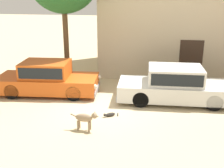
{
  "coord_description": "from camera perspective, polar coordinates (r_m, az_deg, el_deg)",
  "views": [
    {
      "loc": [
        2.15,
        -9.93,
        4.36
      ],
      "look_at": [
        0.61,
        0.2,
        0.9
      ],
      "focal_mm": 44.96,
      "sensor_mm": 36.0,
      "label": 1
    }
  ],
  "objects": [
    {
      "name": "parked_sedan_second",
      "position": [
        11.62,
        12.75,
        -0.1
      ],
      "size": [
        4.8,
        1.91,
        1.45
      ],
      "rotation": [
        0.0,
        0.0,
        0.03
      ],
      "color": "silver",
      "rests_on": "ground_plane"
    },
    {
      "name": "stray_cat",
      "position": [
        10.2,
        -0.44,
        -6.23
      ],
      "size": [
        0.53,
        0.41,
        0.15
      ],
      "rotation": [
        0.0,
        0.0,
        3.69
      ],
      "color": "#2D2B28",
      "rests_on": "ground_plane"
    },
    {
      "name": "stray_dog_spotted",
      "position": [
        9.13,
        -5.33,
        -6.91
      ],
      "size": [
        0.97,
        0.26,
        0.68
      ],
      "rotation": [
        0.0,
        0.0,
        6.2
      ],
      "color": "#997F60",
      "rests_on": "ground_plane"
    },
    {
      "name": "parked_sedan_nearest",
      "position": [
        12.53,
        -13.07,
        1.21
      ],
      "size": [
        4.59,
        2.05,
        1.43
      ],
      "rotation": [
        0.0,
        0.0,
        0.07
      ],
      "color": "#D15619",
      "rests_on": "ground_plane"
    },
    {
      "name": "ground_plane",
      "position": [
        11.06,
        -3.3,
        -4.6
      ],
      "size": [
        80.0,
        80.0,
        0.0
      ],
      "primitive_type": "plane",
      "color": "#CCB78E"
    }
  ]
}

